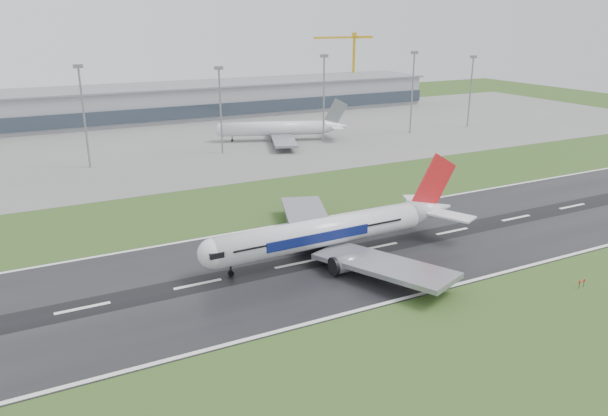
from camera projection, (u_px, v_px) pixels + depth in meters
ground at (452, 232)px, 130.74m from camera, size 520.00×520.00×0.00m
runway at (452, 231)px, 130.73m from camera, size 400.00×45.00×0.10m
apron at (248, 136)px, 236.29m from camera, size 400.00×130.00×0.08m
terminal at (203, 100)px, 284.60m from camera, size 240.00×36.00×15.00m
main_airliner at (339, 213)px, 115.94m from camera, size 60.77×57.99×17.61m
parked_airliner at (279, 121)px, 225.31m from camera, size 66.85×64.64×15.59m
tower_crane at (354, 66)px, 335.43m from camera, size 38.88×2.16×38.84m
floodmast_1 at (84, 119)px, 181.86m from camera, size 0.64×0.64×31.65m
floodmast_2 at (221, 112)px, 201.88m from camera, size 0.64×0.64×29.45m
floodmast_3 at (324, 101)px, 219.41m from camera, size 0.64×0.64×32.34m
floodmast_4 at (412, 94)px, 237.56m from camera, size 0.64×0.64×32.46m
floodmast_5 at (470, 93)px, 251.73m from camera, size 0.64×0.64×29.86m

